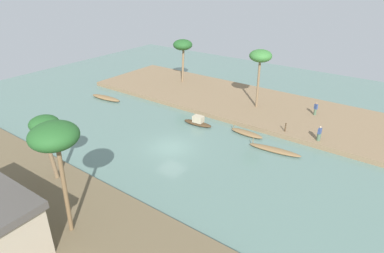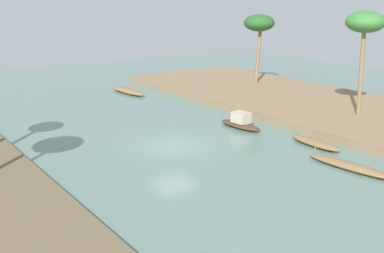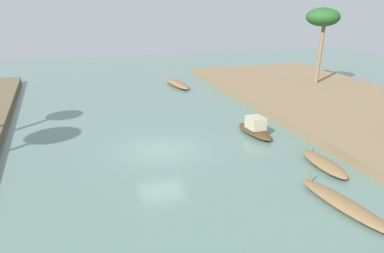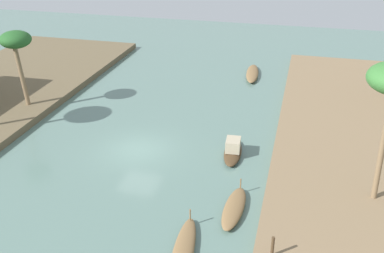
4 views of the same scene
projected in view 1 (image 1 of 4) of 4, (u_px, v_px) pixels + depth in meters
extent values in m
plane|color=slate|center=(171.00, 148.00, 32.58)|extent=(72.46, 72.46, 0.00)
cube|color=#846B4C|center=(242.00, 102.00, 43.13)|extent=(43.18, 12.62, 0.52)
cube|color=brown|center=(31.00, 231.00, 21.81)|extent=(43.18, 12.62, 0.52)
ellipsoid|color=brown|center=(275.00, 150.00, 31.77)|extent=(5.20, 1.49, 0.36)
cylinder|color=brown|center=(253.00, 140.00, 32.59)|extent=(0.07, 0.07, 0.63)
ellipsoid|color=brown|center=(247.00, 133.00, 35.01)|extent=(3.77, 1.12, 0.40)
cylinder|color=brown|center=(234.00, 125.00, 35.74)|extent=(0.07, 0.07, 0.57)
ellipsoid|color=#47331E|center=(198.00, 123.00, 37.30)|extent=(3.60, 1.32, 0.37)
cube|color=tan|center=(198.00, 119.00, 37.03)|extent=(1.22, 0.95, 0.73)
ellipsoid|color=brown|center=(106.00, 98.00, 44.66)|extent=(5.03, 1.49, 0.44)
cylinder|color=#4C664C|center=(315.00, 112.00, 38.46)|extent=(0.40, 0.40, 0.76)
cube|color=#33477A|center=(316.00, 107.00, 38.17)|extent=(0.45, 0.36, 0.60)
sphere|color=#9E7556|center=(317.00, 103.00, 38.00)|extent=(0.20, 0.20, 0.20)
cylinder|color=#4C664C|center=(319.00, 137.00, 32.67)|extent=(0.44, 0.44, 0.77)
cube|color=#33477A|center=(320.00, 131.00, 32.38)|extent=(0.29, 0.46, 0.61)
sphere|color=tan|center=(321.00, 127.00, 32.20)|extent=(0.21, 0.21, 0.21)
cylinder|color=#4C3823|center=(285.00, 127.00, 34.45)|extent=(0.14, 0.14, 0.98)
cylinder|color=#7F6647|center=(258.00, 84.00, 39.69)|extent=(0.28, 0.43, 5.88)
ellipsoid|color=#387533|center=(261.00, 56.00, 38.20)|extent=(2.66, 2.66, 1.46)
cylinder|color=#7F6647|center=(183.00, 65.00, 49.31)|extent=(0.32, 0.66, 5.01)
ellipsoid|color=#235623|center=(183.00, 45.00, 47.98)|extent=(2.83, 2.83, 1.56)
cylinder|color=brown|center=(65.00, 189.00, 20.27)|extent=(0.27, 0.47, 6.32)
ellipsoid|color=#235623|center=(54.00, 136.00, 18.66)|extent=(2.89, 2.89, 1.59)
cylinder|color=#7F6647|center=(51.00, 154.00, 25.91)|extent=(0.32, 0.66, 4.51)
ellipsoid|color=#235623|center=(44.00, 124.00, 24.75)|extent=(2.22, 2.22, 1.22)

